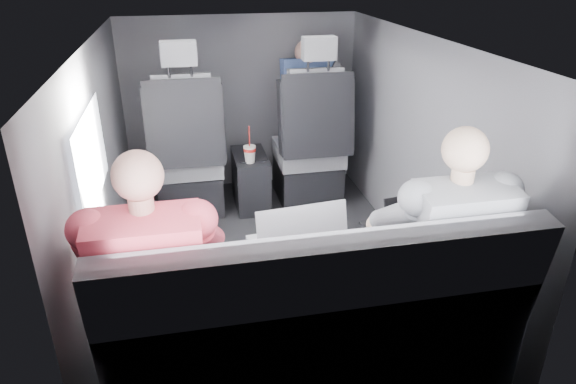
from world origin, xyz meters
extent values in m
plane|color=black|center=(0.00, 0.00, 0.00)|extent=(2.60, 2.60, 0.00)
plane|color=#B2B2AD|center=(0.00, 0.00, 1.35)|extent=(2.60, 2.60, 0.00)
cube|color=#56565B|center=(-0.90, 0.00, 0.68)|extent=(0.02, 2.60, 1.35)
cube|color=#56565B|center=(0.90, 0.00, 0.68)|extent=(0.02, 2.60, 1.35)
cube|color=#56565B|center=(0.00, 1.30, 0.68)|extent=(1.80, 0.02, 1.35)
cube|color=#56565B|center=(0.00, -1.30, 0.68)|extent=(1.80, 0.02, 1.35)
cube|color=white|center=(-0.88, -0.30, 0.90)|extent=(0.02, 0.75, 0.42)
cube|color=black|center=(0.45, 0.67, 0.80)|extent=(0.35, 0.11, 0.59)
cube|color=black|center=(-0.45, 0.92, 0.15)|extent=(0.46, 0.48, 0.30)
cube|color=#5E5E63|center=(-0.45, 0.90, 0.38)|extent=(0.48, 0.46, 0.14)
cube|color=#5E5E63|center=(-0.45, 0.70, 0.75)|extent=(0.38, 0.18, 0.61)
cube|color=black|center=(-0.67, 0.70, 0.72)|extent=(0.08, 0.21, 0.53)
cube|color=black|center=(-0.23, 0.70, 0.72)|extent=(0.08, 0.21, 0.53)
cube|color=black|center=(-0.45, 0.64, 0.74)|extent=(0.50, 0.11, 0.58)
cube|color=#5E5E63|center=(-0.45, 0.66, 1.19)|extent=(0.22, 0.10, 0.15)
cube|color=black|center=(0.45, 0.92, 0.15)|extent=(0.46, 0.48, 0.30)
cube|color=#5E5E63|center=(0.45, 0.90, 0.38)|extent=(0.48, 0.46, 0.14)
cube|color=#5E5E63|center=(0.45, 0.70, 0.75)|extent=(0.38, 0.18, 0.61)
cube|color=black|center=(0.23, 0.70, 0.72)|extent=(0.08, 0.21, 0.53)
cube|color=black|center=(0.67, 0.70, 0.72)|extent=(0.08, 0.21, 0.53)
cube|color=black|center=(0.45, 0.64, 0.74)|extent=(0.50, 0.11, 0.58)
cube|color=#5E5E63|center=(0.45, 0.66, 1.19)|extent=(0.22, 0.10, 0.15)
cube|color=black|center=(0.00, 0.88, 0.20)|extent=(0.24, 0.48, 0.40)
cylinder|color=black|center=(-0.05, 0.76, 0.41)|extent=(0.09, 0.09, 0.01)
cylinder|color=black|center=(0.06, 0.76, 0.41)|extent=(0.09, 0.09, 0.01)
cube|color=#5E5E63|center=(0.00, -1.02, 0.23)|extent=(1.60, 0.50, 0.45)
cube|color=#5E5E63|center=(0.00, -1.25, 0.68)|extent=(1.60, 0.17, 0.47)
cylinder|color=red|center=(-0.02, 0.73, 0.50)|extent=(0.09, 0.09, 0.02)
cylinder|color=white|center=(-0.02, 0.73, 0.52)|extent=(0.09, 0.09, 0.01)
cylinder|color=red|center=(-0.02, 0.73, 0.60)|extent=(0.01, 0.01, 0.14)
cube|color=white|center=(-0.63, -0.73, 0.59)|extent=(0.37, 0.30, 0.02)
cube|color=silver|center=(-0.63, -0.75, 0.60)|extent=(0.29, 0.18, 0.00)
cube|color=white|center=(-0.63, -0.66, 0.60)|extent=(0.11, 0.07, 0.00)
cube|color=white|center=(-0.63, -0.89, 0.71)|extent=(0.34, 0.13, 0.23)
cube|color=white|center=(-0.63, -0.88, 0.71)|extent=(0.30, 0.11, 0.20)
cube|color=silver|center=(-0.02, -0.75, 0.59)|extent=(0.40, 0.30, 0.02)
cube|color=silver|center=(-0.02, -0.77, 0.60)|extent=(0.32, 0.18, 0.00)
cube|color=silver|center=(-0.02, -0.68, 0.60)|extent=(0.12, 0.07, 0.00)
cube|color=silver|center=(-0.02, -0.92, 0.72)|extent=(0.38, 0.12, 0.25)
cube|color=white|center=(-0.02, -0.91, 0.72)|extent=(0.34, 0.09, 0.21)
cube|color=black|center=(0.51, -0.71, 0.59)|extent=(0.38, 0.29, 0.02)
cube|color=black|center=(0.51, -0.73, 0.60)|extent=(0.30, 0.17, 0.00)
cube|color=black|center=(0.51, -0.64, 0.60)|extent=(0.11, 0.07, 0.00)
cube|color=black|center=(0.51, -0.86, 0.71)|extent=(0.35, 0.12, 0.23)
cube|color=white|center=(0.51, -0.86, 0.71)|extent=(0.31, 0.10, 0.20)
cube|color=#38383D|center=(-0.71, -0.90, 0.51)|extent=(0.14, 0.41, 0.12)
cube|color=#38383D|center=(-0.51, -0.90, 0.51)|extent=(0.14, 0.41, 0.12)
cube|color=#38383D|center=(-0.71, -0.69, 0.23)|extent=(0.12, 0.12, 0.45)
cube|color=#38383D|center=(-0.51, -0.69, 0.23)|extent=(0.12, 0.12, 0.45)
cube|color=#CB434E|center=(-0.61, -1.10, 0.74)|extent=(0.37, 0.25, 0.51)
sphere|color=tan|center=(-0.61, -1.07, 1.10)|extent=(0.17, 0.17, 0.17)
cylinder|color=tan|center=(-0.80, -0.82, 0.66)|extent=(0.11, 0.26, 0.11)
cylinder|color=tan|center=(-0.42, -0.82, 0.66)|extent=(0.11, 0.26, 0.11)
cube|color=navy|center=(0.44, -0.90, 0.51)|extent=(0.14, 0.41, 0.12)
cube|color=navy|center=(0.64, -0.90, 0.51)|extent=(0.14, 0.41, 0.12)
cube|color=navy|center=(0.44, -0.68, 0.23)|extent=(0.12, 0.12, 0.45)
cube|color=navy|center=(0.64, -0.68, 0.23)|extent=(0.12, 0.12, 0.45)
cube|color=slate|center=(0.54, -1.10, 0.74)|extent=(0.37, 0.25, 0.51)
sphere|color=tan|center=(0.54, -1.07, 1.11)|extent=(0.17, 0.17, 0.17)
cylinder|color=tan|center=(0.35, -0.82, 0.66)|extent=(0.11, 0.26, 0.11)
cylinder|color=tan|center=(0.73, -0.82, 0.66)|extent=(0.11, 0.26, 0.11)
cube|color=navy|center=(0.48, 1.08, 0.78)|extent=(0.38, 0.25, 0.55)
sphere|color=tan|center=(0.48, 1.10, 1.09)|extent=(0.19, 0.19, 0.19)
cube|color=navy|center=(0.48, 1.14, 0.49)|extent=(0.33, 0.38, 0.11)
camera|label=1|loc=(-0.44, -2.65, 1.75)|focal=32.00mm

